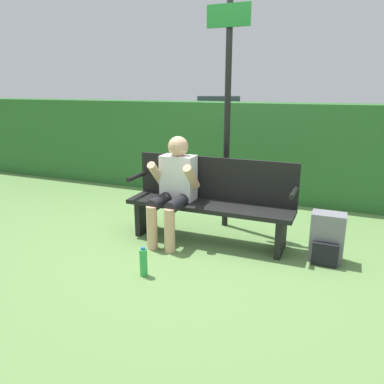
{
  "coord_description": "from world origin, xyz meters",
  "views": [
    {
      "loc": [
        1.28,
        -3.56,
        1.62
      ],
      "look_at": [
        -0.15,
        -0.1,
        0.57
      ],
      "focal_mm": 35.0,
      "sensor_mm": 36.0,
      "label": 1
    }
  ],
  "objects": [
    {
      "name": "ground_plane",
      "position": [
        0.0,
        0.0,
        0.0
      ],
      "size": [
        40.0,
        40.0,
        0.0
      ],
      "primitive_type": "plane",
      "color": "#668E4C"
    },
    {
      "name": "hedge_back",
      "position": [
        0.0,
        1.95,
        0.7
      ],
      "size": [
        12.0,
        0.58,
        1.4
      ],
      "color": "#2D662D",
      "rests_on": "ground"
    },
    {
      "name": "park_bench",
      "position": [
        0.0,
        0.07,
        0.46
      ],
      "size": [
        1.79,
        0.42,
        0.89
      ],
      "color": "black",
      "rests_on": "ground"
    },
    {
      "name": "person_seated",
      "position": [
        -0.37,
        -0.07,
        0.62
      ],
      "size": [
        0.5,
        0.61,
        1.12
      ],
      "color": "silver",
      "rests_on": "ground"
    },
    {
      "name": "backpack",
      "position": [
        1.21,
        -0.01,
        0.23
      ],
      "size": [
        0.31,
        0.26,
        0.48
      ],
      "color": "slate",
      "rests_on": "ground"
    },
    {
      "name": "water_bottle",
      "position": [
        -0.26,
        -0.95,
        0.13
      ],
      "size": [
        0.07,
        0.07,
        0.27
      ],
      "color": "green",
      "rests_on": "ground"
    },
    {
      "name": "signpost",
      "position": [
        0.01,
        0.53,
        1.44
      ],
      "size": [
        0.47,
        0.09,
        2.5
      ],
      "color": "black",
      "rests_on": "ground"
    },
    {
      "name": "parked_car",
      "position": [
        -4.54,
        13.74,
        0.6
      ],
      "size": [
        4.43,
        3.14,
        1.21
      ],
      "rotation": [
        0.0,
        0.0,
        0.35
      ],
      "color": "black",
      "rests_on": "ground"
    }
  ]
}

